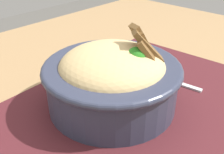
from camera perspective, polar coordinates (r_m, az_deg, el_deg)
The scene contains 4 objects.
table at distance 0.52m, azimuth 5.11°, elevation -10.09°, with size 1.11×0.92×0.76m.
placemat at distance 0.45m, azimuth 4.24°, elevation -5.14°, with size 0.46×0.32×0.00m, color #47191E.
bowl at distance 0.41m, azimuth 0.08°, elevation 0.01°, with size 0.21×0.21×0.13m.
fork at distance 0.51m, azimuth 11.41°, elevation -0.43°, with size 0.03×0.13×0.00m.
Camera 1 is at (-0.32, -0.24, 1.02)m, focal length 42.69 mm.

